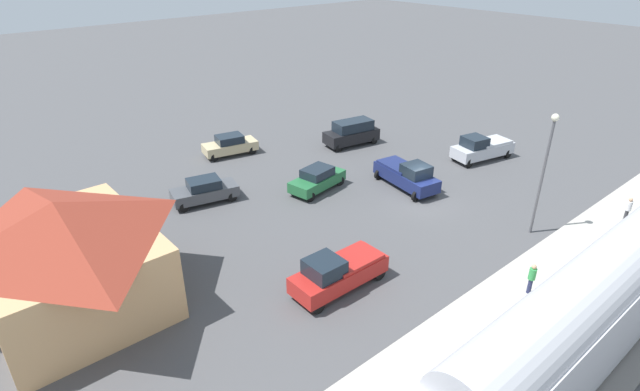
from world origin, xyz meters
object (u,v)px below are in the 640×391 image
(station_building, at_px, (66,253))
(sedan_charcoal, at_px, (205,191))
(pickup_navy, at_px, (407,175))
(sedan_green, at_px, (317,179))
(pickup_silver, at_px, (482,148))
(suv_black, at_px, (352,132))
(pedestrian_on_platform, at_px, (628,208))
(light_pole_near_platform, at_px, (546,161))
(pickup_red, at_px, (338,272))
(sedan_tan, at_px, (230,145))
(pedestrian_waiting_far, at_px, (532,277))

(station_building, bearing_deg, sedan_charcoal, -60.90)
(pickup_navy, bearing_deg, sedan_green, 53.13)
(sedan_charcoal, bearing_deg, pickup_silver, -110.74)
(suv_black, bearing_deg, pickup_navy, 161.41)
(pickup_navy, xyz_separation_m, sedan_charcoal, (7.61, 12.48, -0.15))
(pickup_navy, relative_size, pickup_silver, 0.99)
(sedan_green, height_order, sedan_charcoal, same)
(pedestrian_on_platform, relative_size, sedan_charcoal, 0.36)
(pedestrian_on_platform, relative_size, sedan_green, 0.36)
(suv_black, distance_m, light_pole_near_platform, 18.84)
(suv_black, relative_size, sedan_green, 1.09)
(pedestrian_on_platform, xyz_separation_m, pickup_red, (7.13, 18.32, -0.25))
(sedan_tan, height_order, pickup_red, pickup_red)
(pedestrian_waiting_far, xyz_separation_m, pickup_silver, (12.10, -14.05, -0.25))
(suv_black, bearing_deg, pickup_red, 134.23)
(sedan_green, bearing_deg, pickup_red, 144.90)
(pedestrian_waiting_far, relative_size, pickup_red, 0.32)
(sedan_green, bearing_deg, pedestrian_waiting_far, -179.60)
(station_building, relative_size, pedestrian_on_platform, 5.82)
(station_building, relative_size, suv_black, 1.93)
(pickup_navy, bearing_deg, pedestrian_on_platform, -153.97)
(pedestrian_on_platform, relative_size, pickup_navy, 0.30)
(station_building, distance_m, pickup_navy, 22.98)
(sedan_green, height_order, light_pole_near_platform, light_pole_near_platform)
(pedestrian_on_platform, xyz_separation_m, sedan_tan, (26.84, 12.76, -0.40))
(pickup_silver, bearing_deg, suv_black, 31.61)
(sedan_tan, height_order, sedan_charcoal, same)
(sedan_charcoal, bearing_deg, sedan_green, -116.88)
(sedan_charcoal, distance_m, pickup_red, 13.30)
(station_building, bearing_deg, suv_black, -74.52)
(pickup_silver, bearing_deg, pickup_red, 103.94)
(sedan_green, xyz_separation_m, sedan_tan, (10.07, 1.22, 0.00))
(pickup_silver, height_order, sedan_charcoal, pickup_silver)
(sedan_green, distance_m, pickup_red, 11.79)
(sedan_charcoal, bearing_deg, station_building, 119.10)
(pickup_silver, xyz_separation_m, sedan_charcoal, (8.09, 21.36, -0.15))
(pedestrian_on_platform, bearing_deg, pickup_red, 68.73)
(sedan_tan, xyz_separation_m, light_pole_near_platform, (-23.38, -7.50, 3.98))
(pedestrian_on_platform, relative_size, pickup_red, 0.32)
(suv_black, height_order, sedan_charcoal, suv_black)
(pedestrian_on_platform, bearing_deg, station_building, 63.23)
(pedestrian_on_platform, distance_m, pickup_red, 19.66)
(station_building, distance_m, light_pole_near_platform, 26.38)
(sedan_tan, bearing_deg, pickup_silver, -133.32)
(pedestrian_on_platform, height_order, sedan_tan, pedestrian_on_platform)
(pickup_silver, distance_m, pickup_red, 21.58)
(station_building, bearing_deg, light_pole_near_platform, -115.19)
(sedan_tan, bearing_deg, pedestrian_on_platform, -154.57)
(pedestrian_on_platform, height_order, pickup_navy, pickup_navy)
(sedan_tan, bearing_deg, pedestrian_waiting_far, -177.13)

